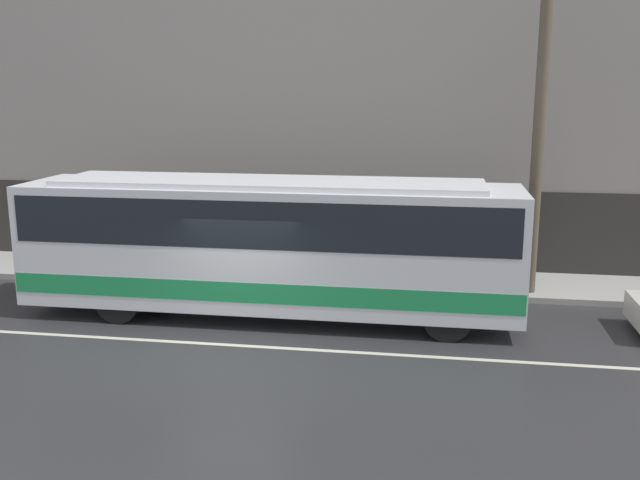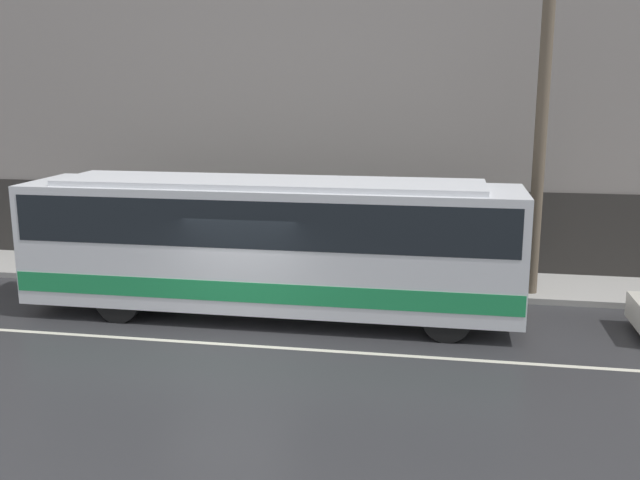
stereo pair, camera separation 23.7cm
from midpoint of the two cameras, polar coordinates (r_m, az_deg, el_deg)
The scene contains 7 objects.
ground_plane at distance 15.13m, azimuth -7.57°, elevation -8.34°, with size 60.00×60.00×0.00m, color #2D2D30.
sidewalk at distance 19.99m, azimuth -3.24°, elevation -2.90°, with size 60.00×2.60×0.16m.
building_facade at distance 20.72m, azimuth -2.52°, elevation 10.59°, with size 60.00×0.35×9.75m.
lane_stripe at distance 15.13m, azimuth -7.57°, elevation -8.33°, with size 54.00×0.14×0.01m.
transit_bus at distance 16.45m, azimuth -4.48°, elevation -0.03°, with size 11.39×2.48×3.21m.
utility_pole_near at distance 18.31m, azimuth 16.70°, elevation 7.49°, with size 0.30×0.30×7.57m.
pedestrian_waiting at distance 20.61m, azimuth -11.24°, elevation -0.23°, with size 0.36×0.36×1.66m.
Camera 1 is at (4.07, -13.56, 5.29)m, focal length 40.00 mm.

